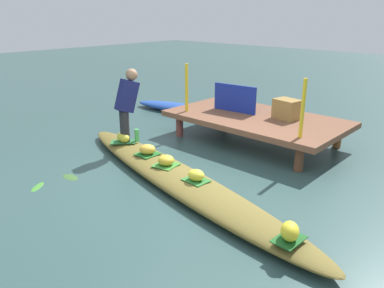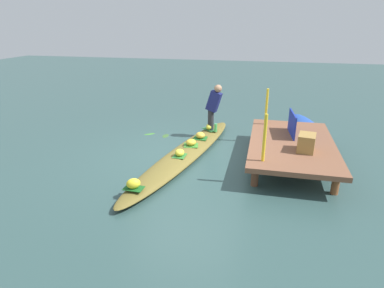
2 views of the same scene
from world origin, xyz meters
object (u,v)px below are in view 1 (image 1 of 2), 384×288
banana_bunch_4 (166,160)px  vendor_person (127,102)px  banana_bunch_0 (290,231)px  banana_bunch_2 (196,175)px  water_bottle (137,135)px  produce_crate (287,109)px  market_banner (235,98)px  banana_bunch_3 (123,137)px  vendor_boat (177,178)px  moored_boat (184,109)px  banana_bunch_1 (147,149)px

banana_bunch_4 → vendor_person: 1.44m
banana_bunch_0 → banana_bunch_2: banana_bunch_0 is taller
water_bottle → produce_crate: 2.72m
vendor_person → market_banner: size_ratio=1.37×
market_banner → produce_crate: market_banner is taller
banana_bunch_2 → banana_bunch_3: (-1.97, 0.32, 0.01)m
banana_bunch_2 → vendor_person: size_ratio=0.19×
produce_crate → vendor_boat: bearing=-95.4°
vendor_person → produce_crate: (1.78, 2.19, -0.23)m
banana_bunch_0 → vendor_person: (-3.54, 0.82, 0.61)m
banana_bunch_0 → banana_bunch_2: size_ratio=1.07×
water_bottle → produce_crate: produce_crate is taller
vendor_boat → banana_bunch_4: bearing=178.6°
moored_boat → produce_crate: (2.96, -0.40, 0.57)m
banana_bunch_3 → banana_bunch_0: bearing=-11.4°
banana_bunch_1 → water_bottle: 0.67m
moored_boat → water_bottle: 2.83m
banana_bunch_1 → market_banner: 2.22m
banana_bunch_1 → produce_crate: 2.65m
banana_bunch_3 → moored_boat: bearing=112.9°
moored_boat → banana_bunch_2: size_ratio=11.75×
banana_bunch_0 → banana_bunch_1: bearing=167.7°
banana_bunch_2 → banana_bunch_3: bearing=170.9°
moored_boat → vendor_person: (1.17, -2.60, 0.80)m
vendor_boat → banana_bunch_3: size_ratio=17.70×
vendor_boat → banana_bunch_3: (-1.58, 0.28, 0.19)m
banana_bunch_1 → market_banner: market_banner is taller
vendor_person → water_bottle: vendor_person is taller
banana_bunch_3 → vendor_person: 0.62m
vendor_boat → water_bottle: 1.52m
banana_bunch_0 → banana_bunch_4: 2.34m
moored_boat → banana_bunch_1: banana_bunch_1 is taller
banana_bunch_1 → market_banner: (0.08, 2.16, 0.47)m
vendor_boat → banana_bunch_4: (-0.28, 0.06, 0.18)m
banana_bunch_0 → vendor_boat: bearing=167.6°
banana_bunch_4 → vendor_person: (-1.26, 0.32, 0.62)m
vendor_boat → banana_bunch_1: banana_bunch_1 is taller
banana_bunch_4 → produce_crate: 2.60m
banana_bunch_1 → vendor_person: bearing=164.0°
banana_bunch_4 → banana_bunch_0: bearing=-12.5°
banana_bunch_2 → moored_boat: bearing=135.9°
market_banner → moored_boat: bearing=156.6°
vendor_person → produce_crate: 2.84m
vendor_boat → vendor_person: bearing=177.4°
banana_bunch_3 → banana_bunch_4: banana_bunch_3 is taller
banana_bunch_3 → banana_bunch_4: size_ratio=1.23×
banana_bunch_0 → banana_bunch_1: size_ratio=0.97×
banana_bunch_1 → banana_bunch_3: size_ratio=0.85×
banana_bunch_3 → market_banner: market_banner is taller
market_banner → banana_bunch_0: bearing=-50.7°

